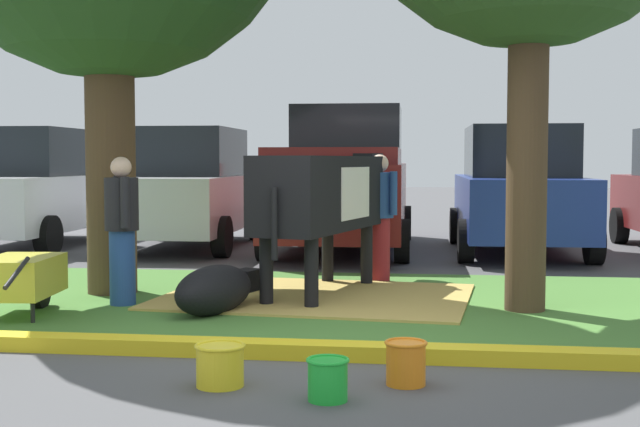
{
  "coord_description": "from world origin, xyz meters",
  "views": [
    {
      "loc": [
        0.85,
        -6.58,
        1.49
      ],
      "look_at": [
        -0.36,
        2.62,
        0.9
      ],
      "focal_mm": 47.62,
      "sensor_mm": 36.0,
      "label": 1
    }
  ],
  "objects": [
    {
      "name": "bucket_green",
      "position": [
        0.22,
        -1.46,
        0.14
      ],
      "size": [
        0.27,
        0.27,
        0.27
      ],
      "color": "green",
      "rests_on": "ground"
    },
    {
      "name": "ground_plane",
      "position": [
        0.0,
        0.0,
        0.0
      ],
      "size": [
        80.0,
        80.0,
        0.0
      ],
      "primitive_type": "plane",
      "color": "#4C4C4F"
    },
    {
      "name": "hay_bedding",
      "position": [
        -0.36,
        2.32,
        0.03
      ],
      "size": [
        3.43,
        2.71,
        0.04
      ],
      "primitive_type": "cube",
      "rotation": [
        0.0,
        0.0,
        -0.1
      ],
      "color": "tan",
      "rests_on": "ground"
    },
    {
      "name": "cow_holstein",
      "position": [
        -0.32,
        2.62,
        1.11
      ],
      "size": [
        1.24,
        3.08,
        1.57
      ],
      "color": "black",
      "rests_on": "ground"
    },
    {
      "name": "grass_island",
      "position": [
        -0.44,
        2.07,
        0.01
      ],
      "size": [
        7.86,
        4.54,
        0.02
      ],
      "primitive_type": "cube",
      "color": "#477A33",
      "rests_on": "ground"
    },
    {
      "name": "curb_yellow",
      "position": [
        -0.44,
        -0.36,
        0.06
      ],
      "size": [
        9.06,
        0.24,
        0.12
      ],
      "primitive_type": "cube",
      "color": "yellow",
      "rests_on": "ground"
    },
    {
      "name": "person_handler",
      "position": [
        -2.25,
        1.63,
        0.81
      ],
      "size": [
        0.34,
        0.47,
        1.52
      ],
      "color": "#23478C",
      "rests_on": "ground"
    },
    {
      "name": "pickup_truck_maroon",
      "position": [
        -0.6,
        7.47,
        1.11
      ],
      "size": [
        2.3,
        5.44,
        2.42
      ],
      "color": "maroon",
      "rests_on": "ground"
    },
    {
      "name": "sedan_blue",
      "position": [
        2.22,
        7.22,
        0.98
      ],
      "size": [
        2.08,
        4.43,
        2.02
      ],
      "color": "navy",
      "rests_on": "ground"
    },
    {
      "name": "hatchback_white",
      "position": [
        -5.91,
        7.15,
        0.98
      ],
      "size": [
        2.08,
        4.43,
        2.02
      ],
      "color": "silver",
      "rests_on": "ground"
    },
    {
      "name": "sedan_silver",
      "position": [
        -3.23,
        7.37,
        0.98
      ],
      "size": [
        2.08,
        4.43,
        2.02
      ],
      "color": "silver",
      "rests_on": "ground"
    },
    {
      "name": "bucket_orange",
      "position": [
        0.69,
        -1.02,
        0.15
      ],
      "size": [
        0.29,
        0.29,
        0.29
      ],
      "color": "orange",
      "rests_on": "ground"
    },
    {
      "name": "person_visitor_near",
      "position": [
        0.23,
        3.62,
        0.83
      ],
      "size": [
        0.44,
        0.36,
        1.55
      ],
      "color": "maroon",
      "rests_on": "ground"
    },
    {
      "name": "calf_lying",
      "position": [
        -1.2,
        1.32,
        0.24
      ],
      "size": [
        0.81,
        1.33,
        0.48
      ],
      "color": "black",
      "rests_on": "ground"
    },
    {
      "name": "bucket_yellow",
      "position": [
        -0.52,
        -1.22,
        0.15
      ],
      "size": [
        0.34,
        0.34,
        0.28
      ],
      "color": "yellow",
      "rests_on": "ground"
    },
    {
      "name": "wheelbarrow",
      "position": [
        -2.96,
        0.89,
        0.39
      ],
      "size": [
        0.69,
        1.62,
        0.63
      ],
      "color": "gold",
      "rests_on": "ground"
    }
  ]
}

